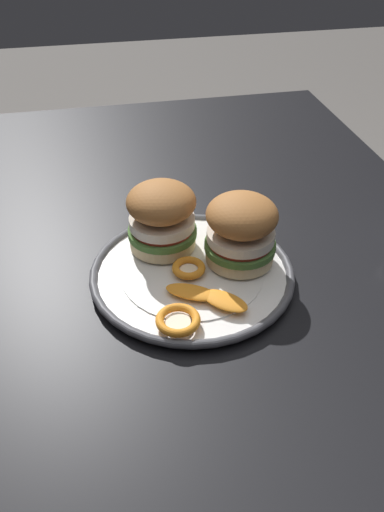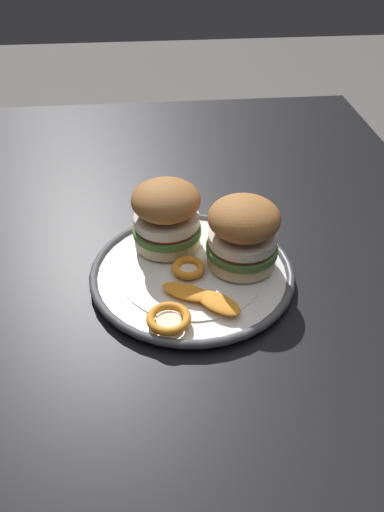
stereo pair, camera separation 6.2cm
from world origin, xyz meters
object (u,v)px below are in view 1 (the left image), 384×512
Objects in this scene: dining_table at (194,325)px; dinner_plate at (192,273)px; sandwich_half_left at (162,216)px; sandwich_half_right at (241,229)px.

dining_table is 0.11m from dinner_plate.
dining_table is 9.87× the size of sandwich_half_left.
sandwich_half_right reaches higher than dinner_plate.
sandwich_half_left is at bearing -154.66° from dinner_plate.
sandwich_half_left is at bearing -147.00° from dining_table.
dining_table is 4.60× the size of dinner_plate.
sandwich_half_left reaches higher than dining_table.
dinner_plate reaches higher than dining_table.
sandwich_half_left is (-0.06, -0.03, 0.06)m from dinner_plate.
dinner_plate is at bearing 25.34° from sandwich_half_left.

